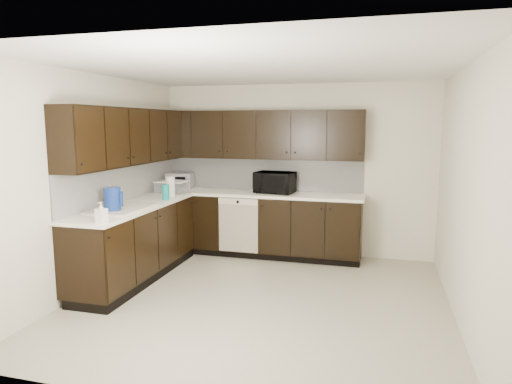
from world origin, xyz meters
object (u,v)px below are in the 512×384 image
Objects in this scene: microwave at (275,183)px; storage_bin at (172,187)px; sink at (121,214)px; toaster_oven at (180,181)px; blue_pitcher at (113,200)px.

microwave is 1.32× the size of storage_bin.
toaster_oven is (-0.07, 1.77, 0.18)m from sink.
storage_bin is 1.48× the size of blue_pitcher.
sink is 2.92× the size of blue_pitcher.
blue_pitcher is (-0.00, -0.16, 0.20)m from sink.
blue_pitcher is at bearing -119.54° from microwave.
microwave is at bearing -11.56° from toaster_oven.
storage_bin is 1.53m from blue_pitcher.
sink reaches higher than storage_bin.
sink is 2.12× the size of toaster_oven.
toaster_oven is 1.94m from blue_pitcher.
microwave is 2.37m from blue_pitcher.
storage_bin is at bearing 83.39° from blue_pitcher.
microwave is at bearing 13.81° from storage_bin.
blue_pitcher is (-1.44, -1.88, -0.01)m from microwave.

